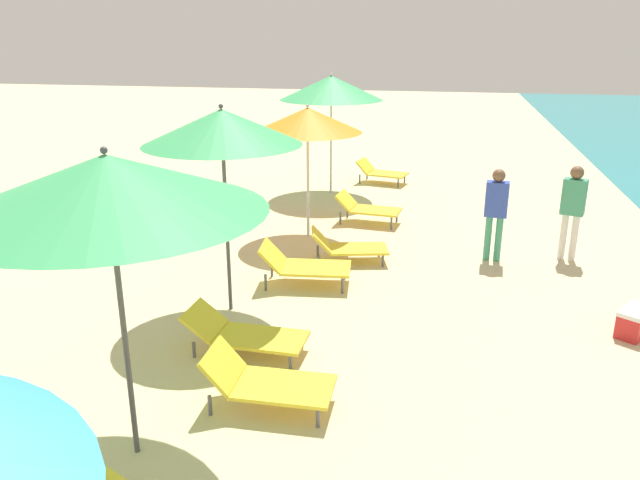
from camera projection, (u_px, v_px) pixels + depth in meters
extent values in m
cylinder|color=#4C4C51|center=(125.00, 340.00, 5.31)|extent=(0.05, 0.05, 2.28)
cone|color=#3FB266|center=(107.00, 184.00, 4.87)|extent=(2.54, 2.54, 0.47)
sphere|color=#4C4C51|center=(104.00, 150.00, 4.79)|extent=(0.06, 0.06, 0.06)
cube|color=yellow|center=(284.00, 387.00, 6.26)|extent=(1.01, 0.64, 0.04)
cube|color=yellow|center=(223.00, 365.00, 6.31)|extent=(0.32, 0.63, 0.35)
cylinder|color=#59595E|center=(327.00, 388.00, 6.47)|extent=(0.04, 0.04, 0.22)
cylinder|color=#59595E|center=(318.00, 417.00, 5.99)|extent=(0.04, 0.04, 0.22)
cylinder|color=#59595E|center=(227.00, 378.00, 6.66)|extent=(0.04, 0.04, 0.22)
cylinder|color=#59595E|center=(210.00, 405.00, 6.18)|extent=(0.04, 0.04, 0.22)
cylinder|color=#4C4C51|center=(227.00, 230.00, 8.22)|extent=(0.05, 0.05, 2.28)
cone|color=#3FB266|center=(222.00, 127.00, 7.79)|extent=(2.04, 2.04, 0.45)
sphere|color=#4C4C51|center=(221.00, 106.00, 7.71)|extent=(0.06, 0.06, 0.06)
cube|color=yellow|center=(316.00, 268.00, 9.30)|extent=(1.10, 0.77, 0.04)
cube|color=yellow|center=(272.00, 255.00, 9.30)|extent=(0.40, 0.70, 0.35)
cylinder|color=#59595E|center=(344.00, 271.00, 9.58)|extent=(0.04, 0.04, 0.25)
cylinder|color=#59595E|center=(342.00, 285.00, 9.05)|extent=(0.04, 0.04, 0.25)
cylinder|color=#59595E|center=(272.00, 269.00, 9.68)|extent=(0.04, 0.04, 0.25)
cylinder|color=#59595E|center=(266.00, 283.00, 9.15)|extent=(0.04, 0.04, 0.25)
cube|color=yellow|center=(261.00, 338.00, 7.31)|extent=(1.08, 0.63, 0.04)
cube|color=yellow|center=(204.00, 320.00, 7.41)|extent=(0.40, 0.61, 0.31)
cylinder|color=#59595E|center=(302.00, 341.00, 7.48)|extent=(0.04, 0.04, 0.19)
cylinder|color=#59595E|center=(290.00, 362.00, 7.02)|extent=(0.04, 0.04, 0.19)
cylinder|color=#59595E|center=(211.00, 331.00, 7.74)|extent=(0.04, 0.04, 0.19)
cylinder|color=#59595E|center=(194.00, 350.00, 7.28)|extent=(0.04, 0.04, 0.19)
cylinder|color=silver|center=(308.00, 185.00, 11.33)|extent=(0.05, 0.05, 1.94)
cone|color=orange|center=(308.00, 120.00, 10.95)|extent=(1.95, 1.95, 0.43)
sphere|color=silver|center=(307.00, 106.00, 10.87)|extent=(0.06, 0.06, 0.06)
cube|color=yellow|center=(376.00, 211.00, 12.28)|extent=(1.01, 0.72, 0.04)
cube|color=yellow|center=(346.00, 200.00, 12.41)|extent=(0.39, 0.65, 0.31)
cylinder|color=#59595E|center=(397.00, 216.00, 12.45)|extent=(0.04, 0.04, 0.25)
cylinder|color=#59595E|center=(391.00, 223.00, 11.99)|extent=(0.04, 0.04, 0.25)
cylinder|color=#59595E|center=(347.00, 211.00, 12.76)|extent=(0.04, 0.04, 0.25)
cylinder|color=#59595E|center=(340.00, 218.00, 12.29)|extent=(0.04, 0.04, 0.25)
cube|color=yellow|center=(358.00, 249.00, 10.27)|extent=(1.07, 0.79, 0.04)
cube|color=yellow|center=(321.00, 239.00, 10.20)|extent=(0.44, 0.64, 0.33)
cylinder|color=#59595E|center=(379.00, 251.00, 10.55)|extent=(0.04, 0.04, 0.21)
cylinder|color=#59595E|center=(383.00, 260.00, 10.10)|extent=(0.04, 0.04, 0.21)
cylinder|color=#59595E|center=(318.00, 251.00, 10.52)|extent=(0.04, 0.04, 0.21)
cylinder|color=#59595E|center=(319.00, 261.00, 10.06)|extent=(0.04, 0.04, 0.21)
cylinder|color=silver|center=(331.00, 147.00, 14.42)|extent=(0.05, 0.05, 2.17)
cone|color=#3FB266|center=(331.00, 88.00, 13.99)|extent=(2.35, 2.35, 0.54)
sphere|color=silver|center=(331.00, 74.00, 13.90)|extent=(0.06, 0.06, 0.06)
cube|color=yellow|center=(388.00, 174.00, 15.54)|extent=(1.05, 0.83, 0.04)
cube|color=yellow|center=(365.00, 166.00, 15.72)|extent=(0.44, 0.69, 0.32)
cylinder|color=#59595E|center=(405.00, 178.00, 15.67)|extent=(0.04, 0.04, 0.23)
cylinder|color=#59595E|center=(398.00, 183.00, 15.20)|extent=(0.04, 0.04, 0.23)
cylinder|color=#59595E|center=(367.00, 175.00, 16.06)|extent=(0.04, 0.04, 0.23)
cylinder|color=#59595E|center=(360.00, 179.00, 15.60)|extent=(0.04, 0.04, 0.23)
cylinder|color=silver|center=(574.00, 238.00, 10.28)|extent=(0.11, 0.11, 0.79)
cylinder|color=silver|center=(563.00, 236.00, 10.36)|extent=(0.11, 0.11, 0.79)
cube|color=#3F9972|center=(574.00, 197.00, 10.10)|extent=(0.41, 0.33, 0.59)
sphere|color=brown|center=(577.00, 173.00, 9.97)|extent=(0.21, 0.21, 0.21)
cylinder|color=#3F9972|center=(498.00, 239.00, 10.27)|extent=(0.11, 0.11, 0.77)
cylinder|color=#3F9972|center=(488.00, 238.00, 10.31)|extent=(0.11, 0.11, 0.77)
cube|color=#334CB2|center=(497.00, 199.00, 10.08)|extent=(0.38, 0.25, 0.58)
sphere|color=brown|center=(499.00, 175.00, 9.95)|extent=(0.21, 0.21, 0.21)
cube|color=red|center=(634.00, 324.00, 7.80)|extent=(0.54, 0.60, 0.30)
cube|color=white|center=(637.00, 311.00, 7.75)|extent=(0.55, 0.61, 0.05)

